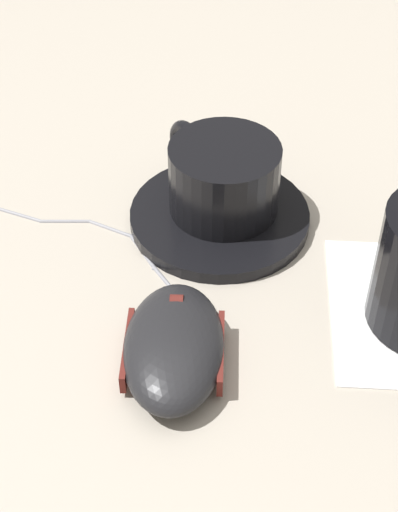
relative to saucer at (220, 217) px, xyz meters
name	(u,v)px	position (x,y,z in m)	size (l,w,h in m)	color
ground_plane	(336,248)	(0.08, -0.05, -0.01)	(3.00, 3.00, 0.00)	#B2A899
saucer	(220,217)	(0.00, 0.00, 0.00)	(0.14, 0.14, 0.01)	black
coffee_cup	(223,177)	(0.00, 0.01, 0.03)	(0.09, 0.11, 0.06)	black
computer_mouse	(174,347)	(-0.06, -0.14, 0.01)	(0.09, 0.12, 0.03)	black
mouse_cable	(56,228)	(-0.13, 0.01, 0.00)	(0.21, 0.15, 0.00)	gray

